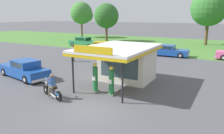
{
  "coord_description": "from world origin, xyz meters",
  "views": [
    {
      "loc": [
        6.7,
        -9.49,
        5.09
      ],
      "look_at": [
        -0.89,
        4.26,
        1.4
      ],
      "focal_mm": 35.21,
      "sensor_mm": 36.0,
      "label": 1
    }
  ],
  "objects_px": {
    "gas_pump_offside": "(111,82)",
    "parked_car_back_row_far_left": "(105,47)",
    "parked_car_second_row_spare": "(168,51)",
    "bystander_standing_back_lot": "(73,54)",
    "parked_car_back_row_left": "(84,42)",
    "gas_pump_nearside": "(95,79)",
    "featured_classic_sedan": "(24,70)",
    "motorcycle_with_rider": "(52,88)"
  },
  "relations": [
    {
      "from": "gas_pump_nearside",
      "to": "bystander_standing_back_lot",
      "type": "distance_m",
      "value": 10.83
    },
    {
      "from": "gas_pump_offside",
      "to": "parked_car_second_row_spare",
      "type": "bearing_deg",
      "value": 92.25
    },
    {
      "from": "featured_classic_sedan",
      "to": "gas_pump_offside",
      "type": "bearing_deg",
      "value": -1.24
    },
    {
      "from": "parked_car_back_row_far_left",
      "to": "parked_car_second_row_spare",
      "type": "bearing_deg",
      "value": 9.93
    },
    {
      "from": "parked_car_back_row_far_left",
      "to": "featured_classic_sedan",
      "type": "bearing_deg",
      "value": -87.38
    },
    {
      "from": "parked_car_back_row_far_left",
      "to": "parked_car_back_row_left",
      "type": "bearing_deg",
      "value": 150.99
    },
    {
      "from": "gas_pump_nearside",
      "to": "parked_car_second_row_spare",
      "type": "bearing_deg",
      "value": 87.83
    },
    {
      "from": "parked_car_back_row_left",
      "to": "gas_pump_offside",
      "type": "bearing_deg",
      "value": -49.61
    },
    {
      "from": "featured_classic_sedan",
      "to": "parked_car_back_row_left",
      "type": "relative_size",
      "value": 1.07
    },
    {
      "from": "gas_pump_offside",
      "to": "parked_car_back_row_far_left",
      "type": "bearing_deg",
      "value": 122.06
    },
    {
      "from": "gas_pump_nearside",
      "to": "parked_car_back_row_far_left",
      "type": "xyz_separation_m",
      "value": [
        -7.89,
        14.57,
        -0.23
      ]
    },
    {
      "from": "parked_car_second_row_spare",
      "to": "bystander_standing_back_lot",
      "type": "xyz_separation_m",
      "value": [
        -8.47,
        -8.61,
        0.23
      ]
    },
    {
      "from": "parked_car_back_row_far_left",
      "to": "parked_car_back_row_left",
      "type": "height_order",
      "value": "parked_car_back_row_left"
    },
    {
      "from": "gas_pump_offside",
      "to": "parked_car_second_row_spare",
      "type": "relative_size",
      "value": 0.36
    },
    {
      "from": "parked_car_second_row_spare",
      "to": "gas_pump_nearside",
      "type": "bearing_deg",
      "value": -92.17
    },
    {
      "from": "featured_classic_sedan",
      "to": "bystander_standing_back_lot",
      "type": "bearing_deg",
      "value": 94.99
    },
    {
      "from": "gas_pump_nearside",
      "to": "featured_classic_sedan",
      "type": "distance_m",
      "value": 7.24
    },
    {
      "from": "gas_pump_nearside",
      "to": "motorcycle_with_rider",
      "type": "distance_m",
      "value": 2.86
    },
    {
      "from": "parked_car_back_row_far_left",
      "to": "parked_car_back_row_left",
      "type": "distance_m",
      "value": 7.08
    },
    {
      "from": "gas_pump_offside",
      "to": "featured_classic_sedan",
      "type": "bearing_deg",
      "value": 178.76
    },
    {
      "from": "bystander_standing_back_lot",
      "to": "parked_car_second_row_spare",
      "type": "bearing_deg",
      "value": 45.45
    },
    {
      "from": "gas_pump_nearside",
      "to": "parked_car_second_row_spare",
      "type": "distance_m",
      "value": 16.07
    },
    {
      "from": "parked_car_back_row_far_left",
      "to": "bystander_standing_back_lot",
      "type": "height_order",
      "value": "bystander_standing_back_lot"
    },
    {
      "from": "featured_classic_sedan",
      "to": "parked_car_back_row_far_left",
      "type": "distance_m",
      "value": 14.4
    },
    {
      "from": "gas_pump_nearside",
      "to": "featured_classic_sedan",
      "type": "height_order",
      "value": "gas_pump_nearside"
    },
    {
      "from": "gas_pump_nearside",
      "to": "bystander_standing_back_lot",
      "type": "height_order",
      "value": "gas_pump_nearside"
    },
    {
      "from": "parked_car_back_row_far_left",
      "to": "parked_car_second_row_spare",
      "type": "xyz_separation_m",
      "value": [
        8.5,
        1.49,
        -0.06
      ]
    },
    {
      "from": "parked_car_second_row_spare",
      "to": "bystander_standing_back_lot",
      "type": "height_order",
      "value": "bystander_standing_back_lot"
    },
    {
      "from": "motorcycle_with_rider",
      "to": "parked_car_second_row_spare",
      "type": "xyz_separation_m",
      "value": [
        2.42,
        18.26,
        -0.01
      ]
    },
    {
      "from": "parked_car_back_row_far_left",
      "to": "bystander_standing_back_lot",
      "type": "xyz_separation_m",
      "value": [
        0.02,
        -7.12,
        0.17
      ]
    },
    {
      "from": "motorcycle_with_rider",
      "to": "bystander_standing_back_lot",
      "type": "relative_size",
      "value": 1.31
    },
    {
      "from": "parked_car_second_row_spare",
      "to": "bystander_standing_back_lot",
      "type": "bearing_deg",
      "value": -134.55
    },
    {
      "from": "parked_car_back_row_left",
      "to": "bystander_standing_back_lot",
      "type": "bearing_deg",
      "value": -59.5
    },
    {
      "from": "motorcycle_with_rider",
      "to": "parked_car_second_row_spare",
      "type": "height_order",
      "value": "motorcycle_with_rider"
    },
    {
      "from": "parked_car_back_row_left",
      "to": "bystander_standing_back_lot",
      "type": "distance_m",
      "value": 12.25
    },
    {
      "from": "motorcycle_with_rider",
      "to": "parked_car_second_row_spare",
      "type": "bearing_deg",
      "value": 82.45
    },
    {
      "from": "gas_pump_nearside",
      "to": "gas_pump_offside",
      "type": "distance_m",
      "value": 1.24
    },
    {
      "from": "gas_pump_nearside",
      "to": "featured_classic_sedan",
      "type": "bearing_deg",
      "value": 178.54
    },
    {
      "from": "gas_pump_offside",
      "to": "parked_car_back_row_left",
      "type": "height_order",
      "value": "gas_pump_offside"
    },
    {
      "from": "motorcycle_with_rider",
      "to": "featured_classic_sedan",
      "type": "distance_m",
      "value": 5.92
    },
    {
      "from": "parked_car_back_row_far_left",
      "to": "parked_car_back_row_left",
      "type": "xyz_separation_m",
      "value": [
        -6.19,
        3.44,
        0.02
      ]
    },
    {
      "from": "parked_car_back_row_far_left",
      "to": "parked_car_second_row_spare",
      "type": "distance_m",
      "value": 8.62
    }
  ]
}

